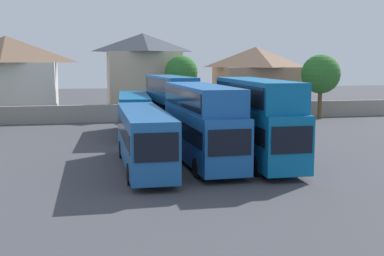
{
  "coord_description": "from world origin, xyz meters",
  "views": [
    {
      "loc": [
        -6.88,
        -29.3,
        6.34
      ],
      "look_at": [
        0.0,
        3.0,
        1.92
      ],
      "focal_mm": 47.33,
      "sensor_mm": 36.0,
      "label": 1
    }
  ],
  "objects": [
    {
      "name": "ground",
      "position": [
        0.0,
        18.0,
        0.0
      ],
      "size": [
        140.0,
        140.0,
        0.0
      ],
      "primitive_type": "plane",
      "color": "#424247"
    },
    {
      "name": "depot_boundary_wall",
      "position": [
        0.0,
        23.45,
        0.9
      ],
      "size": [
        56.0,
        0.5,
        1.8
      ],
      "primitive_type": "cube",
      "color": "gray",
      "rests_on": "ground"
    },
    {
      "name": "bus_1",
      "position": [
        -3.55,
        -0.17,
        1.97
      ],
      "size": [
        2.62,
        11.86,
        3.45
      ],
      "rotation": [
        0.0,
        0.0,
        -1.58
      ],
      "color": "#1D599C",
      "rests_on": "ground"
    },
    {
      "name": "bus_2",
      "position": [
        0.09,
        0.42,
        2.73
      ],
      "size": [
        2.89,
        10.92,
        4.84
      ],
      "rotation": [
        0.0,
        0.0,
        -1.54
      ],
      "color": "#1B59A5",
      "rests_on": "ground"
    },
    {
      "name": "bus_3",
      "position": [
        3.5,
        0.16,
        2.91
      ],
      "size": [
        2.73,
        11.15,
        5.17
      ],
      "rotation": [
        0.0,
        0.0,
        -1.59
      ],
      "color": "#0B609A",
      "rests_on": "ground"
    },
    {
      "name": "bus_4",
      "position": [
        -2.8,
        13.6,
        1.97
      ],
      "size": [
        3.17,
        10.76,
        3.45
      ],
      "rotation": [
        0.0,
        0.0,
        -1.64
      ],
      "color": "#0F62A1",
      "rests_on": "ground"
    },
    {
      "name": "bus_5",
      "position": [
        0.34,
        13.24,
        2.82
      ],
      "size": [
        3.16,
        10.34,
        5.01
      ],
      "rotation": [
        0.0,
        0.0,
        -1.5
      ],
      "color": "#1B5B98",
      "rests_on": "ground"
    },
    {
      "name": "bus_6",
      "position": [
        3.71,
        13.72,
        1.89
      ],
      "size": [
        3.25,
        11.64,
        3.29
      ],
      "rotation": [
        0.0,
        0.0,
        -1.63
      ],
      "color": "#1A64A4",
      "rests_on": "ground"
    },
    {
      "name": "house_terrace_left",
      "position": [
        -15.36,
        31.15,
        4.64
      ],
      "size": [
        11.25,
        6.99,
        9.08
      ],
      "color": "silver",
      "rests_on": "ground"
    },
    {
      "name": "house_terrace_centre",
      "position": [
        0.11,
        31.74,
        4.86
      ],
      "size": [
        8.77,
        7.73,
        9.56
      ],
      "color": "#C6B293",
      "rests_on": "ground"
    },
    {
      "name": "house_terrace_right",
      "position": [
        13.74,
        30.11,
        4.08
      ],
      "size": [
        9.39,
        8.37,
        7.99
      ],
      "color": "#9E7A60",
      "rests_on": "ground"
    },
    {
      "name": "tree_behind_wall",
      "position": [
        3.67,
        25.95,
        5.01
      ],
      "size": [
        3.66,
        3.66,
        6.9
      ],
      "color": "brown",
      "rests_on": "ground"
    },
    {
      "name": "tree_right_of_lot",
      "position": [
        18.15,
        21.45,
        4.85
      ],
      "size": [
        4.21,
        4.21,
        6.99
      ],
      "color": "brown",
      "rests_on": "ground"
    }
  ]
}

